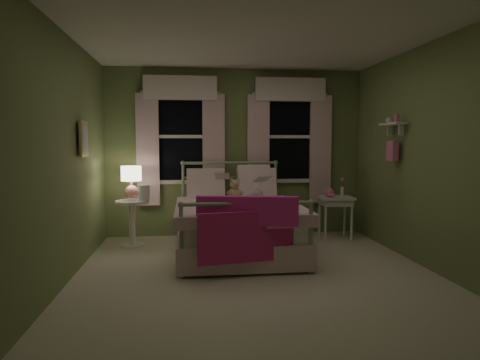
{
  "coord_description": "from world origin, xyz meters",
  "views": [
    {
      "loc": [
        -0.74,
        -4.59,
        1.46
      ],
      "look_at": [
        -0.11,
        0.59,
        1.0
      ],
      "focal_mm": 32.0,
      "sensor_mm": 36.0,
      "label": 1
    }
  ],
  "objects": [
    {
      "name": "window_right",
      "position": [
        0.85,
        2.03,
        1.62
      ],
      "size": [
        1.34,
        0.13,
        1.96
      ],
      "color": "black",
      "rests_on": "room_shell"
    },
    {
      "name": "nightstand_right",
      "position": [
        1.45,
        1.56,
        0.55
      ],
      "size": [
        0.5,
        0.4,
        0.64
      ],
      "color": "white",
      "rests_on": "ground"
    },
    {
      "name": "book_left",
      "position": [
        -0.39,
        1.11,
        0.96
      ],
      "size": [
        0.21,
        0.14,
        0.26
      ],
      "primitive_type": "imported",
      "rotation": [
        1.22,
        0.0,
        -0.15
      ],
      "color": "beige",
      "rests_on": "child_left"
    },
    {
      "name": "book_right",
      "position": [
        0.17,
        1.11,
        0.92
      ],
      "size": [
        0.21,
        0.15,
        0.26
      ],
      "primitive_type": "imported",
      "rotation": [
        1.22,
        0.0,
        0.2
      ],
      "color": "beige",
      "rests_on": "child_right"
    },
    {
      "name": "wall_shelf",
      "position": [
        1.9,
        0.7,
        1.52
      ],
      "size": [
        0.15,
        0.5,
        0.6
      ],
      "color": "white",
      "rests_on": "room_shell"
    },
    {
      "name": "window_left",
      "position": [
        -0.85,
        2.03,
        1.62
      ],
      "size": [
        1.34,
        0.13,
        1.96
      ],
      "color": "black",
      "rests_on": "room_shell"
    },
    {
      "name": "table_lamp",
      "position": [
        -1.53,
        1.48,
        0.95
      ],
      "size": [
        0.28,
        0.28,
        0.46
      ],
      "color": "pink",
      "rests_on": "nightstand_left"
    },
    {
      "name": "teddy_bear",
      "position": [
        -0.11,
        1.2,
        0.79
      ],
      "size": [
        0.23,
        0.19,
        0.31
      ],
      "color": "tan",
      "rests_on": "bed"
    },
    {
      "name": "framed_picture",
      "position": [
        -1.95,
        0.6,
        1.5
      ],
      "size": [
        0.03,
        0.32,
        0.42
      ],
      "color": "beige",
      "rests_on": "room_shell"
    },
    {
      "name": "book_nightstand",
      "position": [
        -1.43,
        1.4,
        0.66
      ],
      "size": [
        0.21,
        0.26,
        0.02
      ],
      "primitive_type": "imported",
      "rotation": [
        0.0,
        0.0,
        -0.25
      ],
      "color": "beige",
      "rests_on": "nightstand_left"
    },
    {
      "name": "bed",
      "position": [
        -0.11,
        0.93,
        0.38
      ],
      "size": [
        1.58,
        2.04,
        1.18
      ],
      "color": "white",
      "rests_on": "ground"
    },
    {
      "name": "pink_toy",
      "position": [
        1.35,
        1.55,
        0.71
      ],
      "size": [
        0.14,
        0.19,
        0.14
      ],
      "color": "pink",
      "rests_on": "nightstand_right"
    },
    {
      "name": "child_right",
      "position": [
        0.17,
        1.36,
        0.94
      ],
      "size": [
        0.43,
        0.37,
        0.74
      ],
      "primitive_type": "imported",
      "rotation": [
        0.0,
        0.0,
        2.85
      ],
      "color": "#F7D1DD",
      "rests_on": "bed"
    },
    {
      "name": "bud_vase",
      "position": [
        1.57,
        1.61,
        0.79
      ],
      "size": [
        0.06,
        0.06,
        0.28
      ],
      "color": "white",
      "rests_on": "nightstand_right"
    },
    {
      "name": "child_left",
      "position": [
        -0.39,
        1.36,
        0.94
      ],
      "size": [
        0.31,
        0.25,
        0.73
      ],
      "primitive_type": "imported",
      "rotation": [
        0.0,
        0.0,
        3.43
      ],
      "color": "#F7D1DD",
      "rests_on": "bed"
    },
    {
      "name": "pink_throw",
      "position": [
        -0.11,
        -0.09,
        0.61
      ],
      "size": [
        1.1,
        0.33,
        0.71
      ],
      "color": "#E92DA5",
      "rests_on": "bed"
    },
    {
      "name": "nightstand_left",
      "position": [
        -1.53,
        1.48,
        0.42
      ],
      "size": [
        0.46,
        0.46,
        0.65
      ],
      "color": "white",
      "rests_on": "ground"
    },
    {
      "name": "room_shell",
      "position": [
        0.0,
        0.0,
        1.3
      ],
      "size": [
        4.2,
        4.2,
        4.2
      ],
      "color": "silver",
      "rests_on": "ground"
    }
  ]
}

